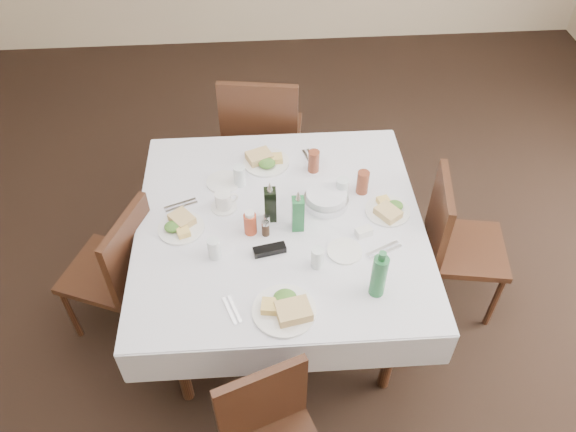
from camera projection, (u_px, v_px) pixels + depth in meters
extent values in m
plane|color=black|center=(316.00, 338.00, 3.23)|extent=(7.00, 7.00, 0.00)
cylinder|color=black|center=(180.00, 360.00, 2.73)|extent=(0.06, 0.06, 0.72)
cylinder|color=black|center=(191.00, 210.00, 3.46)|extent=(0.06, 0.06, 0.72)
cylinder|color=black|center=(391.00, 348.00, 2.77)|extent=(0.06, 0.06, 0.72)
cylinder|color=black|center=(359.00, 202.00, 3.50)|extent=(0.06, 0.06, 0.72)
cube|color=black|center=(280.00, 225.00, 2.85)|extent=(1.31, 1.31, 0.03)
cube|color=white|center=(280.00, 222.00, 2.83)|extent=(1.44, 1.44, 0.01)
cube|color=white|center=(274.00, 150.00, 3.41)|extent=(1.43, 0.02, 0.22)
cube|color=white|center=(289.00, 359.00, 2.41)|extent=(1.43, 0.02, 0.22)
cube|color=white|center=(416.00, 230.00, 2.94)|extent=(0.02, 1.43, 0.22)
cube|color=white|center=(141.00, 243.00, 2.88)|extent=(0.02, 1.43, 0.22)
cube|color=black|center=(264.00, 134.00, 3.77)|extent=(0.55, 0.55, 0.04)
cube|color=black|center=(259.00, 122.00, 3.43)|extent=(0.48, 0.12, 0.53)
cylinder|color=black|center=(297.00, 146.00, 4.08)|extent=(0.04, 0.04, 0.49)
cylinder|color=black|center=(292.00, 184.00, 3.79)|extent=(0.04, 0.04, 0.49)
cylinder|color=black|center=(240.00, 143.00, 4.10)|extent=(0.04, 0.04, 0.49)
cylinder|color=black|center=(231.00, 181.00, 3.81)|extent=(0.04, 0.04, 0.49)
cube|color=black|center=(262.00, 401.00, 2.30)|extent=(0.38, 0.17, 0.43)
cylinder|color=black|center=(299.00, 430.00, 2.64)|extent=(0.03, 0.03, 0.40)
cube|color=black|center=(466.00, 249.00, 3.13)|extent=(0.49, 0.49, 0.04)
cube|color=black|center=(439.00, 218.00, 2.98)|extent=(0.11, 0.42, 0.46)
cylinder|color=black|center=(495.00, 301.00, 3.15)|extent=(0.03, 0.03, 0.43)
cylinder|color=black|center=(429.00, 296.00, 3.17)|extent=(0.03, 0.03, 0.43)
cylinder|color=black|center=(485.00, 252.00, 3.40)|extent=(0.03, 0.03, 0.43)
cylinder|color=black|center=(424.00, 248.00, 3.43)|extent=(0.03, 0.03, 0.43)
cube|color=black|center=(108.00, 272.00, 3.02)|extent=(0.55, 0.55, 0.04)
cube|color=black|center=(131.00, 252.00, 2.82)|extent=(0.19, 0.40, 0.46)
cylinder|color=black|center=(105.00, 264.00, 3.34)|extent=(0.03, 0.03, 0.43)
cylinder|color=black|center=(160.00, 279.00, 3.26)|extent=(0.03, 0.03, 0.43)
cylinder|color=black|center=(71.00, 313.00, 3.10)|extent=(0.03, 0.03, 0.43)
cylinder|color=black|center=(129.00, 330.00, 3.02)|extent=(0.03, 0.03, 0.43)
cylinder|color=white|center=(266.00, 162.00, 3.14)|extent=(0.26, 0.26, 0.01)
cube|color=tan|center=(259.00, 157.00, 3.13)|extent=(0.16, 0.15, 0.04)
cube|color=tan|center=(275.00, 158.00, 3.13)|extent=(0.09, 0.07, 0.03)
ellipsoid|color=#316525|center=(267.00, 163.00, 3.09)|extent=(0.09, 0.09, 0.04)
cylinder|color=white|center=(284.00, 311.00, 2.44)|extent=(0.28, 0.28, 0.01)
cube|color=tan|center=(293.00, 311.00, 2.40)|extent=(0.17, 0.14, 0.05)
cube|color=tan|center=(272.00, 306.00, 2.42)|extent=(0.10, 0.09, 0.04)
ellipsoid|color=#316525|center=(285.00, 298.00, 2.45)|extent=(0.10, 0.09, 0.05)
cylinder|color=white|center=(387.00, 211.00, 2.87)|extent=(0.23, 0.23, 0.01)
cube|color=tan|center=(388.00, 213.00, 2.83)|extent=(0.15, 0.15, 0.04)
cube|color=tan|center=(384.00, 202.00, 2.88)|extent=(0.08, 0.09, 0.03)
ellipsoid|color=#316525|center=(395.00, 206.00, 2.86)|extent=(0.09, 0.08, 0.04)
cylinder|color=white|center=(181.00, 228.00, 2.79)|extent=(0.23, 0.23, 0.01)
cube|color=tan|center=(182.00, 219.00, 2.79)|extent=(0.15, 0.15, 0.04)
cube|color=tan|center=(183.00, 231.00, 2.74)|extent=(0.08, 0.09, 0.03)
ellipsoid|color=#316525|center=(173.00, 227.00, 2.76)|extent=(0.09, 0.08, 0.04)
cylinder|color=white|center=(223.00, 182.00, 3.02)|extent=(0.18, 0.18, 0.01)
cylinder|color=white|center=(345.00, 251.00, 2.68)|extent=(0.17, 0.17, 0.01)
cylinder|color=silver|center=(240.00, 176.00, 2.98)|extent=(0.06, 0.06, 0.12)
cylinder|color=silver|center=(317.00, 258.00, 2.58)|extent=(0.06, 0.06, 0.11)
cylinder|color=silver|center=(342.00, 189.00, 2.91)|extent=(0.07, 0.07, 0.12)
cylinder|color=silver|center=(214.00, 248.00, 2.63)|extent=(0.06, 0.06, 0.11)
cylinder|color=brown|center=(314.00, 161.00, 3.06)|extent=(0.06, 0.06, 0.13)
cylinder|color=brown|center=(363.00, 182.00, 2.93)|extent=(0.06, 0.06, 0.13)
cylinder|color=silver|center=(326.00, 201.00, 2.90)|extent=(0.23, 0.23, 0.04)
cylinder|color=white|center=(326.00, 196.00, 2.88)|extent=(0.21, 0.21, 0.05)
cube|color=black|center=(270.00, 205.00, 2.77)|extent=(0.06, 0.06, 0.19)
cone|color=silver|center=(270.00, 186.00, 2.68)|extent=(0.03, 0.03, 0.05)
cube|color=#236C39|center=(298.00, 214.00, 2.73)|extent=(0.06, 0.06, 0.19)
cone|color=silver|center=(298.00, 195.00, 2.64)|extent=(0.03, 0.03, 0.05)
cylinder|color=#B23E21|center=(250.00, 224.00, 2.73)|extent=(0.06, 0.06, 0.12)
cylinder|color=white|center=(250.00, 214.00, 2.69)|extent=(0.05, 0.05, 0.02)
cylinder|color=white|center=(267.00, 222.00, 2.78)|extent=(0.03, 0.03, 0.06)
cylinder|color=silver|center=(266.00, 217.00, 2.76)|extent=(0.03, 0.03, 0.01)
cylinder|color=#392517|center=(266.00, 229.00, 2.74)|extent=(0.04, 0.04, 0.07)
cylinder|color=silver|center=(265.00, 223.00, 2.71)|extent=(0.04, 0.04, 0.01)
cylinder|color=white|center=(224.00, 207.00, 2.89)|extent=(0.13, 0.13, 0.01)
cylinder|color=white|center=(223.00, 200.00, 2.86)|extent=(0.08, 0.08, 0.09)
cylinder|color=black|center=(223.00, 196.00, 2.84)|extent=(0.07, 0.07, 0.01)
torus|color=white|center=(233.00, 198.00, 2.87)|extent=(0.06, 0.03, 0.06)
cube|color=black|center=(270.00, 250.00, 2.67)|extent=(0.16, 0.08, 0.03)
cylinder|color=#236C39|center=(379.00, 276.00, 2.44)|extent=(0.07, 0.07, 0.23)
cylinder|color=#236C39|center=(382.00, 256.00, 2.34)|extent=(0.03, 0.03, 0.04)
cube|color=white|center=(364.00, 232.00, 2.75)|extent=(0.09, 0.07, 0.04)
cube|color=pink|center=(364.00, 231.00, 2.74)|extent=(0.07, 0.05, 0.02)
cube|color=silver|center=(308.00, 159.00, 3.16)|extent=(0.06, 0.17, 0.01)
cube|color=silver|center=(313.00, 158.00, 3.17)|extent=(0.06, 0.17, 0.01)
cube|color=silver|center=(235.00, 309.00, 2.45)|extent=(0.07, 0.15, 0.01)
cube|color=silver|center=(230.00, 311.00, 2.44)|extent=(0.07, 0.15, 0.01)
cube|color=silver|center=(386.00, 252.00, 2.68)|extent=(0.17, 0.09, 0.01)
cube|color=silver|center=(382.00, 248.00, 2.69)|extent=(0.17, 0.09, 0.01)
cube|color=silver|center=(180.00, 204.00, 2.91)|extent=(0.16, 0.08, 0.01)
cube|color=silver|center=(182.00, 207.00, 2.89)|extent=(0.16, 0.08, 0.01)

